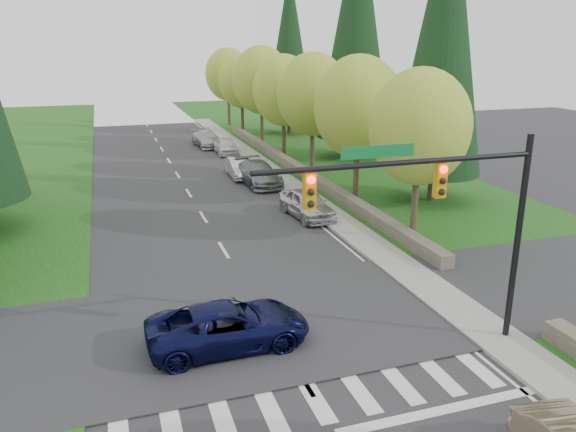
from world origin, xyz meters
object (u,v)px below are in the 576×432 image
parked_car_a (307,204)px  parked_car_b (258,173)px  parked_car_d (226,146)px  parked_car_e (207,139)px  parked_car_c (239,168)px  suv_navy (229,326)px

parked_car_a → parked_car_b: parked_car_b is taller
parked_car_d → parked_car_e: parked_car_e is taller
parked_car_c → parked_car_d: (0.93, 8.96, 0.03)m
parked_car_d → parked_car_a: bearing=-87.6°
parked_car_b → parked_car_e: parked_car_b is taller
parked_car_a → parked_car_e: size_ratio=0.91×
suv_navy → parked_car_d: 32.71m
parked_car_a → parked_car_b: 8.18m
suv_navy → parked_car_b: size_ratio=0.96×
parked_car_b → parked_car_c: size_ratio=1.30×
parked_car_b → parked_car_d: (0.20, 11.49, -0.07)m
suv_navy → parked_car_d: (6.77, 32.00, -0.01)m
suv_navy → parked_car_d: bearing=-13.2°
parked_car_a → parked_car_e: parked_car_a is taller
parked_car_e → suv_navy: bearing=-103.3°
parked_car_a → parked_car_b: bearing=88.8°
parked_car_d → suv_navy: bearing=-100.7°
parked_car_a → parked_car_c: (-1.33, 10.69, -0.09)m
suv_navy → parked_car_d: suv_navy is taller
parked_car_c → suv_navy: bearing=-103.3°
suv_navy → parked_car_a: (7.16, 12.35, 0.05)m
parked_car_c → parked_car_d: bearing=85.0°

